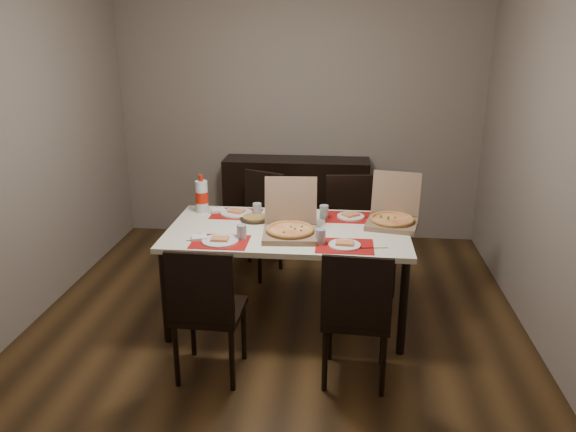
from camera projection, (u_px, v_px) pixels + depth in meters
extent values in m
cube|color=#442C15|center=(277.00, 323.00, 4.40)|extent=(3.80, 4.00, 0.02)
cube|color=gray|center=(299.00, 117.00, 5.88)|extent=(3.80, 0.02, 2.60)
cube|color=gray|center=(20.00, 154.00, 4.16)|extent=(0.02, 4.00, 2.60)
cube|color=gray|center=(555.00, 165.00, 3.81)|extent=(0.02, 4.00, 2.60)
cube|color=black|center=(296.00, 201.00, 5.93)|extent=(1.50, 0.40, 0.90)
cube|color=#F3ECCC|center=(288.00, 231.00, 4.23)|extent=(1.80, 1.00, 0.04)
cylinder|color=black|center=(165.00, 297.00, 4.02)|extent=(0.06, 0.06, 0.71)
cylinder|color=black|center=(403.00, 308.00, 3.86)|extent=(0.06, 0.06, 0.71)
cylinder|color=black|center=(196.00, 251.00, 4.85)|extent=(0.06, 0.06, 0.71)
cylinder|color=black|center=(393.00, 259.00, 4.69)|extent=(0.06, 0.06, 0.71)
cube|color=black|center=(210.00, 311.00, 3.62)|extent=(0.43, 0.43, 0.04)
cube|color=black|center=(200.00, 289.00, 3.36)|extent=(0.42, 0.04, 0.46)
cylinder|color=black|center=(176.00, 356.00, 3.55)|extent=(0.04, 0.04, 0.43)
cylinder|color=black|center=(232.00, 360.00, 3.50)|extent=(0.04, 0.04, 0.43)
cylinder|color=black|center=(193.00, 327.00, 3.89)|extent=(0.04, 0.04, 0.43)
cylinder|color=black|center=(244.00, 331.00, 3.84)|extent=(0.04, 0.04, 0.43)
cube|color=black|center=(356.00, 315.00, 3.57)|extent=(0.44, 0.44, 0.04)
cube|color=black|center=(357.00, 293.00, 3.31)|extent=(0.42, 0.05, 0.46)
cylinder|color=black|center=(325.00, 361.00, 3.50)|extent=(0.04, 0.04, 0.43)
cylinder|color=black|center=(383.00, 366.00, 3.45)|extent=(0.04, 0.04, 0.43)
cylinder|color=black|center=(330.00, 331.00, 3.84)|extent=(0.04, 0.04, 0.43)
cylinder|color=black|center=(383.00, 336.00, 3.78)|extent=(0.04, 0.04, 0.43)
cube|color=black|center=(253.00, 227.00, 5.16)|extent=(0.56, 0.56, 0.04)
cube|color=black|center=(264.00, 196.00, 5.23)|extent=(0.39, 0.20, 0.46)
cylinder|color=black|center=(280.00, 248.00, 5.29)|extent=(0.04, 0.04, 0.43)
cylinder|color=black|center=(249.00, 241.00, 5.47)|extent=(0.04, 0.04, 0.43)
cylinder|color=black|center=(260.00, 261.00, 5.00)|extent=(0.04, 0.04, 0.43)
cylinder|color=black|center=(227.00, 253.00, 5.17)|extent=(0.04, 0.04, 0.43)
cube|color=black|center=(350.00, 232.00, 5.02)|extent=(0.46, 0.46, 0.04)
cube|color=black|center=(349.00, 200.00, 5.12)|extent=(0.42, 0.07, 0.46)
cylinder|color=black|center=(366.00, 249.00, 5.26)|extent=(0.04, 0.04, 0.43)
cylinder|color=black|center=(328.00, 249.00, 5.26)|extent=(0.04, 0.04, 0.43)
cylinder|color=black|center=(372.00, 265.00, 4.92)|extent=(0.04, 0.04, 0.43)
cylinder|color=black|center=(331.00, 265.00, 4.92)|extent=(0.04, 0.04, 0.43)
cube|color=#AF0C0B|center=(220.00, 242.00, 3.96)|extent=(0.40, 0.30, 0.00)
cylinder|color=white|center=(220.00, 241.00, 3.96)|extent=(0.26, 0.26, 0.01)
cube|color=#F8D87C|center=(220.00, 239.00, 3.95)|extent=(0.12, 0.09, 0.02)
cylinder|color=#999DA3|center=(242.00, 232.00, 3.99)|extent=(0.07, 0.07, 0.11)
cube|color=#B2B2B7|center=(200.00, 241.00, 3.98)|extent=(0.20, 0.04, 0.00)
cube|color=white|center=(199.00, 237.00, 4.01)|extent=(0.13, 0.13, 0.02)
cube|color=#AF0C0B|center=(345.00, 246.00, 3.88)|extent=(0.40, 0.30, 0.00)
cylinder|color=white|center=(345.00, 245.00, 3.88)|extent=(0.22, 0.22, 0.01)
cube|color=#F8D87C|center=(345.00, 243.00, 3.88)|extent=(0.13, 0.10, 0.02)
cylinder|color=#999DA3|center=(321.00, 237.00, 3.91)|extent=(0.07, 0.07, 0.11)
cube|color=#B2B2B7|center=(374.00, 248.00, 3.84)|extent=(0.20, 0.04, 0.00)
cube|color=#AF0C0B|center=(237.00, 214.00, 4.56)|extent=(0.40, 0.30, 0.00)
cylinder|color=white|center=(236.00, 213.00, 4.56)|extent=(0.26, 0.26, 0.01)
cube|color=#F8D87C|center=(236.00, 211.00, 4.55)|extent=(0.14, 0.12, 0.02)
cylinder|color=#999DA3|center=(257.00, 210.00, 4.48)|extent=(0.07, 0.07, 0.11)
cube|color=#B2B2B7|center=(221.00, 213.00, 4.57)|extent=(0.20, 0.04, 0.00)
cube|color=white|center=(218.00, 210.00, 4.61)|extent=(0.13, 0.13, 0.02)
cube|color=#AF0C0B|center=(351.00, 217.00, 4.47)|extent=(0.40, 0.30, 0.00)
cylinder|color=white|center=(351.00, 216.00, 4.47)|extent=(0.22, 0.22, 0.01)
cube|color=#F8D87C|center=(351.00, 215.00, 4.47)|extent=(0.15, 0.15, 0.02)
cylinder|color=#999DA3|center=(324.00, 212.00, 4.43)|extent=(0.07, 0.07, 0.11)
cube|color=#B2B2B7|center=(371.00, 217.00, 4.48)|extent=(0.20, 0.04, 0.00)
cube|color=white|center=(281.00, 230.00, 4.16)|extent=(0.15, 0.16, 0.02)
cube|color=brown|center=(290.00, 234.00, 4.06)|extent=(0.41, 0.41, 0.04)
cube|color=brown|center=(291.00, 200.00, 4.18)|extent=(0.39, 0.11, 0.35)
cylinder|color=#F8D87C|center=(290.00, 230.00, 4.05)|extent=(0.35, 0.35, 0.02)
cube|color=brown|center=(392.00, 223.00, 4.28)|extent=(0.44, 0.44, 0.04)
cube|color=brown|center=(396.00, 193.00, 4.39)|extent=(0.38, 0.15, 0.34)
cylinder|color=#F8D87C|center=(392.00, 220.00, 4.27)|extent=(0.38, 0.38, 0.02)
cylinder|color=black|center=(255.00, 219.00, 4.42)|extent=(0.24, 0.24, 0.01)
cylinder|color=#AF8943|center=(255.00, 217.00, 4.41)|extent=(0.19, 0.19, 0.02)
imported|color=white|center=(307.00, 219.00, 4.40)|extent=(0.15, 0.15, 0.03)
cylinder|color=silver|center=(202.00, 197.00, 4.57)|extent=(0.10, 0.10, 0.26)
cylinder|color=#B61B08|center=(202.00, 197.00, 4.57)|extent=(0.10, 0.10, 0.09)
cylinder|color=#B61B08|center=(201.00, 178.00, 4.52)|extent=(0.03, 0.03, 0.05)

